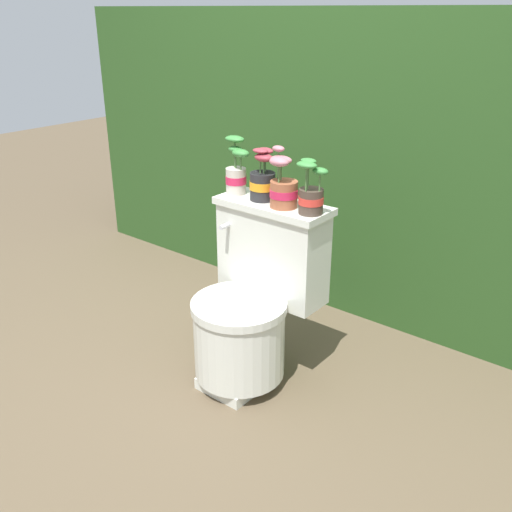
{
  "coord_description": "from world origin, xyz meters",
  "views": [
    {
      "loc": [
        1.42,
        -1.65,
        1.54
      ],
      "look_at": [
        0.04,
        0.08,
        0.57
      ],
      "focal_mm": 40.0,
      "sensor_mm": 36.0,
      "label": 1
    }
  ],
  "objects_px": {
    "potted_plant_midleft": "(263,180)",
    "potted_plant_midright": "(311,194)",
    "toilet": "(253,303)",
    "potted_plant_middle": "(283,187)",
    "potted_plant_left": "(236,172)"
  },
  "relations": [
    {
      "from": "potted_plant_midleft",
      "to": "potted_plant_midright",
      "type": "height_order",
      "value": "same"
    },
    {
      "from": "toilet",
      "to": "potted_plant_middle",
      "type": "bearing_deg",
      "value": 59.78
    },
    {
      "from": "potted_plant_middle",
      "to": "potted_plant_midright",
      "type": "bearing_deg",
      "value": 0.2
    },
    {
      "from": "potted_plant_middle",
      "to": "potted_plant_left",
      "type": "bearing_deg",
      "value": 175.14
    },
    {
      "from": "potted_plant_midright",
      "to": "potted_plant_middle",
      "type": "bearing_deg",
      "value": -179.8
    },
    {
      "from": "potted_plant_left",
      "to": "potted_plant_midright",
      "type": "bearing_deg",
      "value": -3.17
    },
    {
      "from": "potted_plant_left",
      "to": "potted_plant_midright",
      "type": "xyz_separation_m",
      "value": [
        0.41,
        -0.02,
        -0.02
      ]
    },
    {
      "from": "potted_plant_left",
      "to": "toilet",
      "type": "bearing_deg",
      "value": -34.06
    },
    {
      "from": "toilet",
      "to": "potted_plant_middle",
      "type": "xyz_separation_m",
      "value": [
        0.07,
        0.11,
        0.51
      ]
    },
    {
      "from": "toilet",
      "to": "potted_plant_midleft",
      "type": "xyz_separation_m",
      "value": [
        -0.06,
        0.14,
        0.51
      ]
    },
    {
      "from": "toilet",
      "to": "potted_plant_midright",
      "type": "distance_m",
      "value": 0.56
    },
    {
      "from": "potted_plant_left",
      "to": "potted_plant_midleft",
      "type": "xyz_separation_m",
      "value": [
        0.15,
        0.0,
        -0.01
      ]
    },
    {
      "from": "potted_plant_midleft",
      "to": "potted_plant_left",
      "type": "bearing_deg",
      "value": -179.27
    },
    {
      "from": "toilet",
      "to": "potted_plant_left",
      "type": "relative_size",
      "value": 3.1
    },
    {
      "from": "toilet",
      "to": "potted_plant_middle",
      "type": "distance_m",
      "value": 0.53
    }
  ]
}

